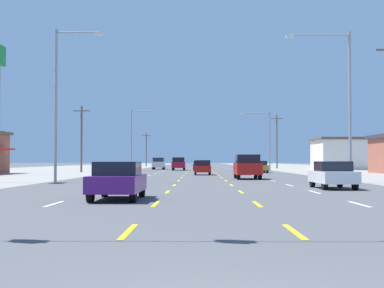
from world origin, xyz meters
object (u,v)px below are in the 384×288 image
Objects in this scene: sedan_far_right_near at (333,175)px; suv_inner_left_farthest at (179,164)px; sedan_far_right_far at (260,167)px; sedan_center_turn_distant_a at (200,165)px; sedan_center_turn_farther at (199,165)px; suv_far_left_distant_b at (159,163)px; streetlight_right_row_0 at (343,95)px; streetlight_left_row_1 at (134,135)px; suv_inner_right_mid at (247,166)px; sedan_inner_left_nearest at (118,180)px; streetlight_right_row_1 at (266,136)px; streetlight_left_row_0 at (60,95)px; hatchback_center_turn_midfar at (203,167)px.

sedan_far_right_near is 0.92× the size of suv_inner_left_farthest.
sedan_far_right_near is 57.65m from suv_inner_left_farthest.
sedan_far_right_far is (0.32, 39.31, 0.00)m from sedan_far_right_near.
suv_inner_left_farthest is 1.09× the size of sedan_center_turn_distant_a.
sedan_far_right_far and sedan_center_turn_distant_a have the same top height.
suv_far_left_distant_b is at bearing 126.51° from sedan_center_turn_farther.
sedan_far_right_near is 1.00× the size of sedan_far_right_far.
streetlight_right_row_0 reaches higher than suv_inner_left_farthest.
suv_far_left_distant_b is at bearing 78.12° from streetlight_left_row_1.
suv_inner_right_mid is 40.62m from sedan_center_turn_farther.
streetlight_right_row_1 reaches higher than sedan_inner_left_nearest.
sedan_center_turn_farther is (-7.11, 56.10, 0.00)m from sedan_far_right_near.
sedan_center_turn_distant_a is at bearing 105.52° from sedan_far_right_far.
sedan_inner_left_nearest is 0.43× the size of streetlight_right_row_0.
suv_inner_left_farthest is 1.00× the size of suv_far_left_distant_b.
sedan_far_right_far is 0.43× the size of streetlight_right_row_0.
suv_far_left_distant_b is at bearing 92.82° from sedan_inner_left_nearest.
suv_inner_left_farthest is 0.47× the size of streetlight_right_row_0.
suv_inner_right_mid is at bearing 130.09° from streetlight_right_row_0.
sedan_inner_left_nearest is at bearing -92.66° from sedan_center_turn_distant_a.
streetlight_left_row_0 is (-6.49, 17.12, 5.27)m from sedan_inner_left_nearest.
suv_inner_left_farthest is at bearing 99.72° from suv_inner_right_mid.
hatchback_center_turn_midfar reaches higher than sedan_center_turn_distant_a.
suv_far_left_distant_b is 0.54× the size of streetlight_left_row_1.
suv_inner_left_farthest is 9.11m from sedan_center_turn_distant_a.
suv_inner_left_farthest is at bearing 100.23° from sedan_far_right_near.
sedan_far_right_near and sedan_center_turn_distant_a have the same top height.
streetlight_left_row_1 reaches higher than suv_inner_right_mid.
sedan_inner_left_nearest is 0.92× the size of suv_inner_left_farthest.
streetlight_left_row_1 is (-6.35, 61.00, 4.50)m from sedan_inner_left_nearest.
streetlight_right_row_0 is at bearing -66.11° from streetlight_left_row_1.
streetlight_right_row_0 is at bearing -74.86° from suv_inner_left_farthest.
suv_inner_right_mid is at bearing -98.50° from sedan_far_right_far.
hatchback_center_turn_midfar is 0.80× the size of suv_inner_left_farthest.
streetlight_left_row_0 is at bearing 153.03° from sedan_far_right_near.
streetlight_right_row_1 is at bearing -37.74° from suv_far_left_distant_b.
sedan_center_turn_distant_a is 57.76m from streetlight_left_row_0.
hatchback_center_turn_midfar is at bearing 105.19° from suv_inner_right_mid.
sedan_far_right_near is 1.15× the size of hatchback_center_turn_midfar.
suv_inner_right_mid is at bearing -99.21° from streetlight_right_row_1.
suv_inner_right_mid is at bearing -74.81° from hatchback_center_turn_midfar.
streetlight_left_row_0 is at bearing -116.37° from hatchback_center_turn_midfar.
sedan_center_turn_farther is 0.92× the size of suv_far_left_distant_b.
suv_inner_left_farthest reaches higher than sedan_center_turn_distant_a.
sedan_far_right_far is at bearing -74.48° from sedan_center_turn_distant_a.
streetlight_left_row_0 reaches higher than streetlight_left_row_1.
sedan_far_right_far is 35.60m from streetlight_left_row_0.
sedan_far_right_near is 1.00× the size of sedan_center_turn_farther.
hatchback_center_turn_midfar reaches higher than sedan_inner_left_nearest.
streetlight_left_row_0 is at bearing 180.00° from streetlight_right_row_0.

